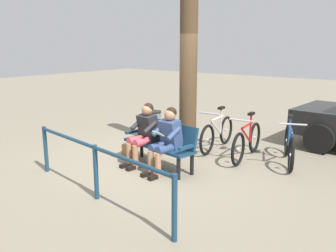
{
  "coord_description": "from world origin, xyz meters",
  "views": [
    {
      "loc": [
        -4.34,
        4.98,
        2.29
      ],
      "look_at": [
        -0.28,
        -0.25,
        0.75
      ],
      "focal_mm": 37.54,
      "sensor_mm": 36.0,
      "label": 1
    }
  ],
  "objects": [
    {
      "name": "person_reading",
      "position": [
        -0.58,
        0.18,
        0.66
      ],
      "size": [
        0.53,
        0.81,
        1.2
      ],
      "rotation": [
        0.0,
        0.0,
        -0.16
      ],
      "color": "#334772",
      "rests_on": "ground"
    },
    {
      "name": "litter_bin",
      "position": [
        0.68,
        -0.95,
        0.42
      ],
      "size": [
        0.35,
        0.35,
        0.83
      ],
      "color": "slate",
      "rests_on": "ground"
    },
    {
      "name": "handbag",
      "position": [
        0.65,
        -0.1,
        0.12
      ],
      "size": [
        0.32,
        0.18,
        0.24
      ],
      "primitive_type": "cube",
      "rotation": [
        0.0,
        0.0,
        -0.13
      ],
      "color": "olive",
      "rests_on": "ground"
    },
    {
      "name": "person_companion",
      "position": [
        0.05,
        0.08,
        0.66
      ],
      "size": [
        0.53,
        0.81,
        1.2
      ],
      "rotation": [
        0.0,
        0.0,
        -0.16
      ],
      "color": "#262628",
      "rests_on": "ground"
    },
    {
      "name": "bench",
      "position": [
        -0.29,
        -0.03,
        0.51
      ],
      "size": [
        1.66,
        0.73,
        0.87
      ],
      "rotation": [
        0.0,
        0.0,
        -0.16
      ],
      "color": "navy",
      "rests_on": "ground"
    },
    {
      "name": "railing_fence",
      "position": [
        -0.44,
        1.73,
        0.6
      ],
      "size": [
        3.35,
        0.52,
        0.85
      ],
      "rotation": [
        0.0,
        0.0,
        -0.14
      ],
      "color": "navy",
      "rests_on": "ground"
    },
    {
      "name": "tree_trunk",
      "position": [
        -0.18,
        -1.07,
        2.03
      ],
      "size": [
        0.37,
        0.37,
        4.06
      ],
      "primitive_type": "cylinder",
      "color": "#4C3823",
      "rests_on": "ground"
    },
    {
      "name": "bicycle_silver",
      "position": [
        -1.39,
        -1.45,
        0.36
      ],
      "size": [
        0.48,
        1.68,
        0.94
      ],
      "rotation": [
        0.0,
        0.0,
        1.69
      ],
      "color": "black",
      "rests_on": "ground"
    },
    {
      "name": "ground_plane",
      "position": [
        0.0,
        0.0,
        0.0
      ],
      "size": [
        40.0,
        40.0,
        0.0
      ],
      "primitive_type": "plane",
      "color": "gray"
    },
    {
      "name": "bicycle_black",
      "position": [
        -2.17,
        -1.69,
        0.36
      ],
      "size": [
        0.75,
        1.57,
        0.94
      ],
      "rotation": [
        0.0,
        0.0,
        1.98
      ],
      "color": "black",
      "rests_on": "ground"
    },
    {
      "name": "bicycle_green",
      "position": [
        -0.56,
        -1.67,
        0.36
      ],
      "size": [
        0.48,
        1.68,
        0.94
      ],
      "rotation": [
        0.0,
        0.0,
        1.67
      ],
      "color": "black",
      "rests_on": "ground"
    }
  ]
}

